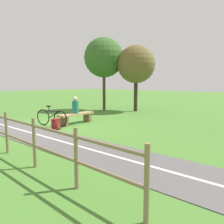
% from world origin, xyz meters
% --- Properties ---
extents(ground_plane, '(80.00, 80.00, 0.00)m').
position_xyz_m(ground_plane, '(0.00, 0.00, 0.00)').
color(ground_plane, '#477A2D').
extents(paved_path, '(2.42, 36.02, 0.02)m').
position_xyz_m(paved_path, '(1.34, 4.00, 0.01)').
color(paved_path, '#565454').
rests_on(paved_path, ground_plane).
extents(path_centre_line, '(0.60, 32.00, 0.00)m').
position_xyz_m(path_centre_line, '(1.34, 4.00, 0.02)').
color(path_centre_line, silver).
rests_on(path_centre_line, paved_path).
extents(bench, '(1.89, 0.54, 0.48)m').
position_xyz_m(bench, '(-1.01, 0.46, 0.34)').
color(bench, '#A88456').
rests_on(bench, ground_plane).
extents(person_seated, '(0.32, 0.32, 0.77)m').
position_xyz_m(person_seated, '(-0.95, 0.46, 0.83)').
color(person_seated, '#1E6B66').
rests_on(person_seated, bench).
extents(bicycle, '(0.48, 1.63, 0.89)m').
position_xyz_m(bicycle, '(0.07, 0.09, 0.37)').
color(bicycle, black).
rests_on(bicycle, ground_plane).
extents(backpack, '(0.36, 0.31, 0.45)m').
position_xyz_m(backpack, '(0.38, 0.88, 0.22)').
color(backpack, maroon).
rests_on(backpack, ground_plane).
extents(fence_roadside, '(0.30, 9.09, 1.12)m').
position_xyz_m(fence_roadside, '(3.01, 2.47, 0.65)').
color(fence_roadside, '#847051').
rests_on(fence_roadside, ground_plane).
extents(tree_by_path, '(2.65, 2.65, 4.86)m').
position_xyz_m(tree_by_path, '(-5.64, -2.22, 3.53)').
color(tree_by_path, '#473323').
rests_on(tree_by_path, ground_plane).
extents(tree_far_left, '(2.43, 2.43, 4.26)m').
position_xyz_m(tree_far_left, '(-6.53, -0.21, 3.03)').
color(tree_far_left, '#38281E').
rests_on(tree_far_left, ground_plane).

